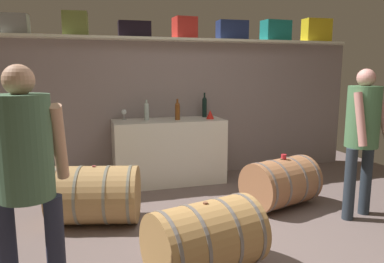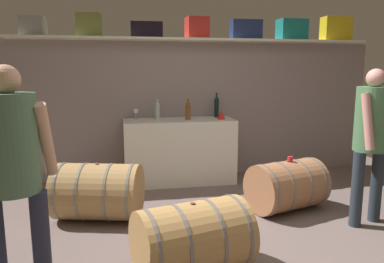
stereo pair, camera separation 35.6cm
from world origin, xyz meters
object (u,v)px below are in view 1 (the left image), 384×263
object	(u,v)px
wine_barrel_near	(281,183)
wine_barrel_flank	(95,195)
toolcase_teal	(276,31)
red_funnel	(210,114)
toolcase_grey	(16,24)
winemaker_pouring	(363,128)
tasting_cup	(284,157)
toolcase_olive	(75,24)
wine_bottle_clear	(147,111)
work_cabinet	(169,151)
wine_glass	(124,112)
toolcase_black	(134,29)
toolcase_navy	(232,30)
visitor_tasting	(25,166)
wine_barrel_far	(205,239)
wine_bottle_dark	(204,106)
toolcase_yellow	(317,31)
wine_bottle_amber	(177,110)
toolcase_red	(185,28)

from	to	relation	value
wine_barrel_near	wine_barrel_flank	bearing A→B (deg)	159.77
toolcase_teal	red_funnel	world-z (taller)	toolcase_teal
toolcase_grey	winemaker_pouring	xyz separation A→B (m)	(3.49, -1.96, -1.14)
toolcase_teal	tasting_cup	size ratio (longest dim) A/B	6.79
toolcase_grey	tasting_cup	distance (m)	3.57
toolcase_olive	winemaker_pouring	bearing A→B (deg)	-30.67
red_funnel	winemaker_pouring	bearing A→B (deg)	-57.57
wine_bottle_clear	red_funnel	distance (m)	0.87
work_cabinet	wine_barrel_flank	world-z (taller)	work_cabinet
wine_barrel_flank	winemaker_pouring	world-z (taller)	winemaker_pouring
wine_glass	red_funnel	world-z (taller)	wine_glass
toolcase_black	wine_barrel_near	size ratio (longest dim) A/B	0.46
toolcase_navy	visitor_tasting	bearing A→B (deg)	-130.36
wine_bottle_clear	wine_barrel_far	bearing A→B (deg)	-89.31
toolcase_teal	wine_barrel_far	bearing A→B (deg)	-131.00
toolcase_teal	wine_bottle_dark	distance (m)	1.57
wine_glass	visitor_tasting	bearing A→B (deg)	-108.34
work_cabinet	visitor_tasting	bearing A→B (deg)	-120.61
toolcase_navy	wine_barrel_near	distance (m)	2.34
toolcase_black	toolcase_yellow	world-z (taller)	toolcase_yellow
wine_bottle_amber	toolcase_olive	bearing A→B (deg)	169.14
toolcase_grey	toolcase_yellow	distance (m)	4.24
toolcase_olive	wine_bottle_amber	bearing A→B (deg)	-6.50
work_cabinet	winemaker_pouring	world-z (taller)	winemaker_pouring
wine_bottle_clear	visitor_tasting	world-z (taller)	visitor_tasting
red_funnel	winemaker_pouring	xyz separation A→B (m)	(1.07, -1.68, 0.02)
toolcase_olive	wine_bottle_amber	distance (m)	1.70
toolcase_black	red_funnel	world-z (taller)	toolcase_black
wine_bottle_dark	wine_barrel_flank	bearing A→B (deg)	-141.13
toolcase_olive	red_funnel	size ratio (longest dim) A/B	2.46
toolcase_navy	wine_bottle_amber	xyz separation A→B (m)	(-0.88, -0.24, -1.10)
wine_barrel_near	visitor_tasting	xyz separation A→B (m)	(-2.46, -1.20, 0.69)
toolcase_navy	work_cabinet	world-z (taller)	toolcase_navy
wine_glass	red_funnel	bearing A→B (deg)	-12.06
toolcase_teal	wine_barrel_near	xyz separation A→B (m)	(-0.68, -1.46, -1.84)
wine_bottle_amber	wine_bottle_clear	size ratio (longest dim) A/B	1.03
toolcase_navy	wine_barrel_far	distance (m)	3.37
tasting_cup	toolcase_yellow	bearing A→B (deg)	47.12
toolcase_navy	toolcase_yellow	xyz separation A→B (m)	(1.40, 0.00, 0.04)
wine_barrel_near	winemaker_pouring	distance (m)	1.05
toolcase_olive	toolcase_red	xyz separation A→B (m)	(1.44, 0.00, -0.01)
toolcase_olive	wine_barrel_near	world-z (taller)	toolcase_olive
toolcase_navy	toolcase_teal	distance (m)	0.70
work_cabinet	wine_barrel_far	bearing A→B (deg)	-96.31
wine_barrel_near	tasting_cup	xyz separation A→B (m)	(0.03, 0.00, 0.30)
toolcase_navy	wine_barrel_flank	size ratio (longest dim) A/B	0.43
wine_bottle_clear	wine_glass	distance (m)	0.31
red_funnel	wine_bottle_clear	bearing A→B (deg)	171.08
toolcase_grey	toolcase_black	distance (m)	1.44
toolcase_red	work_cabinet	world-z (taller)	toolcase_red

